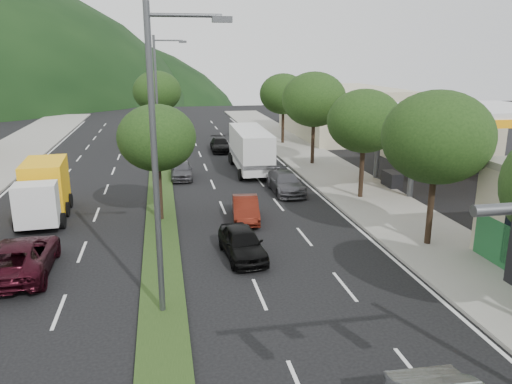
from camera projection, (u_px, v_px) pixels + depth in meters
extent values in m
cube|color=gray|center=(340.00, 178.00, 35.32)|extent=(5.00, 90.00, 0.15)
cube|color=#1D3312|center=(160.00, 176.00, 35.92)|extent=(1.60, 56.00, 0.12)
cube|color=silver|center=(454.00, 111.00, 32.35)|extent=(12.00, 8.00, 0.50)
cube|color=#FFA10D|center=(454.00, 116.00, 32.44)|extent=(12.20, 8.20, 0.50)
cylinder|color=#47494C|center=(412.00, 162.00, 29.97)|extent=(0.36, 0.36, 4.60)
cylinder|color=#47494C|center=(378.00, 147.00, 34.71)|extent=(0.36, 0.36, 4.60)
cylinder|color=#47494C|center=(481.00, 144.00, 36.15)|extent=(0.36, 0.36, 4.60)
cube|color=black|center=(392.00, 180.00, 32.80)|extent=(0.80, 1.60, 1.10)
cube|color=black|center=(500.00, 175.00, 34.24)|extent=(0.80, 1.60, 1.10)
cube|color=#B5AA90|center=(341.00, 112.00, 53.92)|extent=(10.00, 16.00, 5.20)
cylinder|color=black|center=(431.00, 203.00, 22.39)|extent=(0.28, 0.28, 3.81)
ellipsoid|color=black|center=(437.00, 137.00, 21.60)|extent=(4.80, 4.80, 4.08)
cylinder|color=black|center=(362.00, 168.00, 30.00)|extent=(0.28, 0.28, 3.58)
ellipsoid|color=black|center=(364.00, 121.00, 29.26)|extent=(4.40, 4.40, 3.74)
cylinder|color=black|center=(313.00, 139.00, 39.43)|extent=(0.28, 0.28, 3.92)
ellipsoid|color=black|center=(314.00, 99.00, 38.62)|extent=(5.00, 5.00, 4.25)
cylinder|color=black|center=(283.00, 124.00, 48.94)|extent=(0.28, 0.28, 3.70)
ellipsoid|color=black|center=(283.00, 94.00, 48.17)|extent=(4.60, 4.60, 3.91)
cylinder|color=black|center=(159.00, 188.00, 25.98)|extent=(0.28, 0.28, 3.36)
ellipsoid|color=black|center=(157.00, 138.00, 25.29)|extent=(4.00, 4.00, 3.40)
cylinder|color=black|center=(159.00, 121.00, 50.56)|extent=(0.28, 0.28, 3.81)
ellipsoid|color=black|center=(157.00, 91.00, 49.77)|extent=(4.80, 4.80, 4.08)
cylinder|color=#47494C|center=(155.00, 170.00, 15.66)|extent=(0.20, 0.20, 10.00)
cylinder|color=#47494C|center=(185.00, 15.00, 14.65)|extent=(2.20, 0.12, 0.12)
cube|color=#47494C|center=(222.00, 19.00, 14.87)|extent=(0.60, 0.25, 0.18)
cylinder|color=#47494C|center=(157.00, 101.00, 39.35)|extent=(0.20, 0.20, 10.00)
cylinder|color=#47494C|center=(168.00, 40.00, 38.34)|extent=(2.20, 0.12, 0.12)
cube|color=#47494C|center=(183.00, 42.00, 38.56)|extent=(0.60, 0.25, 0.18)
imported|color=black|center=(21.00, 257.00, 19.81)|extent=(2.57, 5.29, 1.45)
imported|color=black|center=(242.00, 243.00, 21.48)|extent=(1.90, 4.04, 1.34)
imported|color=#47464B|center=(286.00, 183.00, 31.76)|extent=(1.88, 4.52, 1.31)
imported|color=#55180E|center=(246.00, 209.00, 26.41)|extent=(1.73, 3.91, 1.25)
imported|color=black|center=(254.00, 153.00, 41.20)|extent=(2.45, 4.86, 1.32)
imported|color=#47464B|center=(181.00, 170.00, 35.36)|extent=(1.57, 3.75, 1.27)
imported|color=black|center=(220.00, 145.00, 45.55)|extent=(1.83, 4.23, 1.21)
cube|color=silver|center=(36.00, 205.00, 24.28)|extent=(2.08, 1.58, 2.09)
cube|color=#FFB30D|center=(46.00, 186.00, 27.39)|extent=(2.34, 3.95, 2.81)
cube|color=black|center=(46.00, 209.00, 27.01)|extent=(2.17, 5.38, 0.27)
cylinder|color=black|center=(62.00, 221.00, 25.16)|extent=(0.33, 0.83, 0.82)
cylinder|color=black|center=(17.00, 224.00, 24.65)|extent=(0.33, 0.83, 0.82)
cylinder|color=black|center=(66.00, 209.00, 27.01)|extent=(0.33, 0.83, 0.82)
cylinder|color=black|center=(25.00, 212.00, 26.50)|extent=(0.33, 0.83, 0.82)
cylinder|color=black|center=(69.00, 201.00, 28.69)|extent=(0.33, 0.83, 0.82)
cylinder|color=black|center=(30.00, 203.00, 28.18)|extent=(0.33, 0.83, 0.82)
cube|color=silver|center=(251.00, 148.00, 37.58)|extent=(2.45, 8.23, 2.73)
cube|color=slate|center=(251.00, 156.00, 37.75)|extent=(2.51, 8.23, 0.32)
cylinder|color=black|center=(231.00, 157.00, 40.87)|extent=(0.34, 0.82, 0.82)
cylinder|color=black|center=(258.00, 156.00, 41.23)|extent=(0.34, 0.82, 0.82)
cylinder|color=black|center=(232.00, 160.00, 39.93)|extent=(0.34, 0.82, 0.82)
cylinder|color=black|center=(260.00, 159.00, 40.29)|extent=(0.34, 0.82, 0.82)
cylinder|color=black|center=(241.00, 175.00, 34.95)|extent=(0.34, 0.82, 0.82)
cylinder|color=black|center=(273.00, 173.00, 35.31)|extent=(0.34, 0.82, 0.82)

